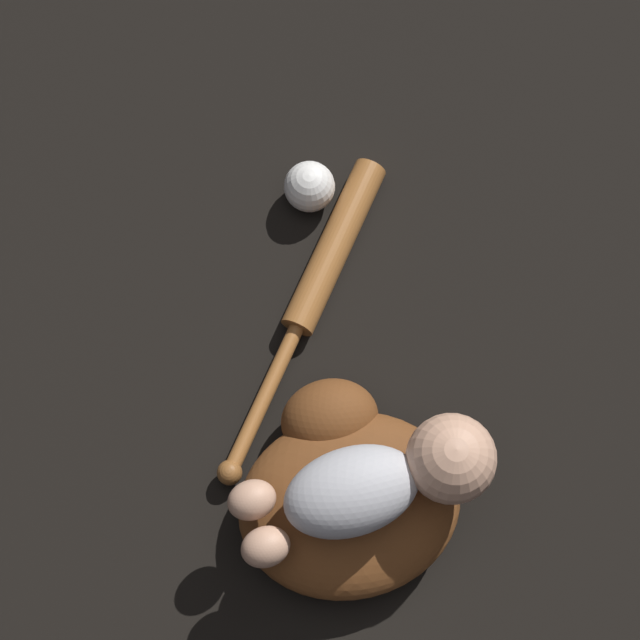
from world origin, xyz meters
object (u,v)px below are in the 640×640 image
baseball_bat (320,277)px  baseball (309,187)px  baseball_glove (346,489)px  baby_figure (384,481)px

baseball_bat → baseball: size_ratio=6.11×
baseball_glove → baseball: 0.45m
baby_figure → baseball_bat: bearing=97.5°
baseball_bat → baseball: 0.14m
baby_figure → baseball: 0.47m
baseball_glove → baseball: bearing=89.9°
baseball_glove → baby_figure: baby_figure is taller
baseball_glove → baseball_bat: bearing=89.8°
baseball_glove → baseball: size_ratio=4.23×
baseball_glove → baseball_bat: (0.00, 0.31, -0.03)m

